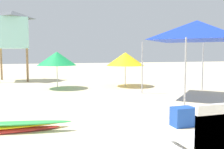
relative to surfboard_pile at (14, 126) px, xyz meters
name	(u,v)px	position (x,y,z in m)	size (l,w,h in m)	color
surfboard_pile	(14,126)	(0.00, 0.00, 0.00)	(2.48, 0.70, 0.24)	red
popup_canopy	(197,31)	(6.20, 2.31, 2.36)	(3.03, 3.03, 2.86)	#B2B2B7
lifeguard_tower	(13,29)	(-0.61, 10.68, 2.97)	(1.98, 1.98, 4.22)	olive
beach_umbrella_left	(125,59)	(4.88, 6.14, 1.25)	(1.90, 1.90, 1.71)	beige
beach_umbrella_mid	(57,59)	(1.54, 6.41, 1.29)	(1.84, 1.84, 1.74)	beige
cooler_box	(183,117)	(3.60, -0.73, 0.09)	(0.50, 0.33, 0.44)	blue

